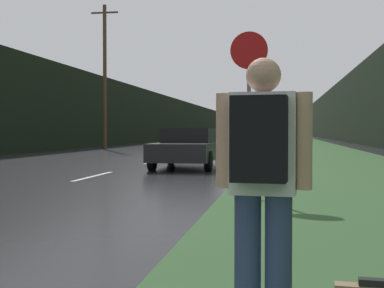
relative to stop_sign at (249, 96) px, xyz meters
name	(u,v)px	position (x,y,z in m)	size (l,w,h in m)	color
grass_verge	(307,148)	(2.47, 29.10, -1.86)	(6.00, 240.00, 0.02)	#33562D
lane_stripe_c	(94,176)	(-4.43, 3.99, -1.87)	(0.12, 3.00, 0.01)	silver
lane_stripe_d	(154,162)	(-4.43, 10.99, -1.87)	(0.12, 3.00, 0.01)	silver
lane_stripe_e	(185,154)	(-4.43, 17.99, -1.87)	(0.12, 3.00, 0.01)	silver
lane_stripe_f	(204,149)	(-4.43, 24.99, -1.87)	(0.12, 3.00, 0.01)	silver
treeline_far_side	(121,114)	(-14.34, 39.10, 0.92)	(2.00, 140.00, 5.57)	black
treeline_near_side	(372,104)	(8.47, 39.10, 1.72)	(2.00, 140.00, 7.18)	black
utility_pole_far	(105,75)	(-10.78, 23.74, 2.99)	(1.80, 0.24, 9.44)	#4C3823
stop_sign	(249,96)	(0.00, 0.00, 0.00)	(0.69, 0.07, 3.05)	slate
hitchhiker_with_backpack	(262,176)	(0.47, -6.63, -0.91)	(0.58, 0.43, 1.68)	navy
car_passing_near	(188,148)	(-2.48, 7.81, -1.20)	(1.97, 4.68, 1.32)	black
car_passing_far	(238,138)	(-2.48, 28.66, -1.19)	(1.95, 4.45, 1.30)	black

